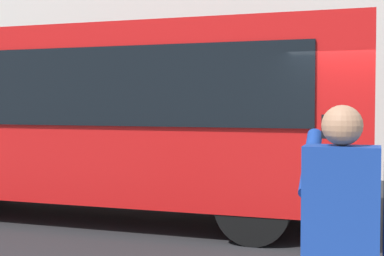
# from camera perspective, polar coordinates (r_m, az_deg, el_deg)

# --- Properties ---
(red_bus) EXTENTS (9.05, 2.54, 3.08)m
(red_bus) POSITION_cam_1_polar(r_m,az_deg,el_deg) (9.32, -10.61, 1.41)
(red_bus) COLOR red
(red_bus) RESTS_ON ground_plane
(pedestrian_photographer) EXTENTS (0.53, 0.52, 1.70)m
(pedestrian_photographer) POSITION_cam_1_polar(r_m,az_deg,el_deg) (3.14, 15.23, -10.71)
(pedestrian_photographer) COLOR #2D2D33
(pedestrian_photographer) RESTS_ON sidewalk_curb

